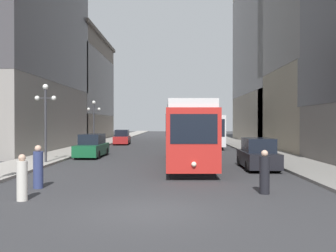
% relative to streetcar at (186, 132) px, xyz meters
% --- Properties ---
extents(ground_plane, '(200.00, 200.00, 0.00)m').
position_rel_streetcar_xyz_m(ground_plane, '(-1.55, -12.65, -2.10)').
color(ground_plane, '#303033').
extents(sidewalk_left, '(3.41, 120.00, 0.15)m').
position_rel_streetcar_xyz_m(sidewalk_left, '(-10.28, 27.35, -2.03)').
color(sidewalk_left, gray).
rests_on(sidewalk_left, ground).
extents(sidewalk_right, '(3.41, 120.00, 0.15)m').
position_rel_streetcar_xyz_m(sidewalk_right, '(7.19, 27.35, -2.03)').
color(sidewalk_right, gray).
rests_on(sidewalk_right, ground).
extents(streetcar, '(2.95, 13.88, 3.89)m').
position_rel_streetcar_xyz_m(streetcar, '(0.00, 0.00, 0.00)').
color(streetcar, black).
rests_on(streetcar, ground).
extents(transit_bus, '(2.68, 12.66, 3.45)m').
position_rel_streetcar_xyz_m(transit_bus, '(2.89, 17.64, -0.15)').
color(transit_bus, black).
rests_on(transit_bus, ground).
extents(parked_car_left_near, '(1.95, 4.94, 1.82)m').
position_rel_streetcar_xyz_m(parked_car_left_near, '(-7.27, 4.85, -1.26)').
color(parked_car_left_near, black).
rests_on(parked_car_left_near, ground).
extents(parked_car_left_mid, '(2.06, 4.54, 1.82)m').
position_rel_streetcar_xyz_m(parked_car_left_mid, '(-7.27, 21.26, -1.26)').
color(parked_car_left_mid, black).
rests_on(parked_car_left_mid, ground).
extents(parked_car_right_far, '(1.93, 4.47, 1.82)m').
position_rel_streetcar_xyz_m(parked_car_right_far, '(4.18, -2.28, -1.26)').
color(parked_car_right_far, black).
rests_on(parked_car_right_far, ground).
extents(pedestrian_crossing_near, '(0.40, 0.40, 1.80)m').
position_rel_streetcar_xyz_m(pedestrian_crossing_near, '(-6.41, -8.78, -1.26)').
color(pedestrian_crossing_near, navy).
rests_on(pedestrian_crossing_near, ground).
extents(pedestrian_crossing_far, '(0.38, 0.38, 1.69)m').
position_rel_streetcar_xyz_m(pedestrian_crossing_far, '(2.73, -9.79, -1.31)').
color(pedestrian_crossing_far, black).
rests_on(pedestrian_crossing_far, ground).
extents(pedestrian_on_sidewalk, '(0.37, 0.37, 1.64)m').
position_rel_streetcar_xyz_m(pedestrian_on_sidewalk, '(-6.07, -11.18, -1.34)').
color(pedestrian_on_sidewalk, beige).
rests_on(pedestrian_on_sidewalk, ground).
extents(lamp_post_left_near, '(1.41, 0.36, 5.10)m').
position_rel_streetcar_xyz_m(lamp_post_left_near, '(-9.17, -0.15, 1.43)').
color(lamp_post_left_near, '#333338').
rests_on(lamp_post_left_near, sidewalk_left).
extents(lamp_post_left_far, '(1.41, 0.36, 4.86)m').
position_rel_streetcar_xyz_m(lamp_post_left_far, '(-9.17, 14.04, 1.28)').
color(lamp_post_left_far, '#333338').
rests_on(lamp_post_left_far, sidewalk_left).
extents(building_left_midblock, '(12.12, 20.91, 16.05)m').
position_rel_streetcar_xyz_m(building_left_midblock, '(-17.75, 32.83, 6.13)').
color(building_left_midblock, slate).
rests_on(building_left_midblock, ground).
extents(building_right_midblock, '(14.72, 21.31, 26.76)m').
position_rel_streetcar_xyz_m(building_right_midblock, '(15.95, 26.57, 11.69)').
color(building_right_midblock, '#A89E8E').
rests_on(building_right_midblock, ground).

